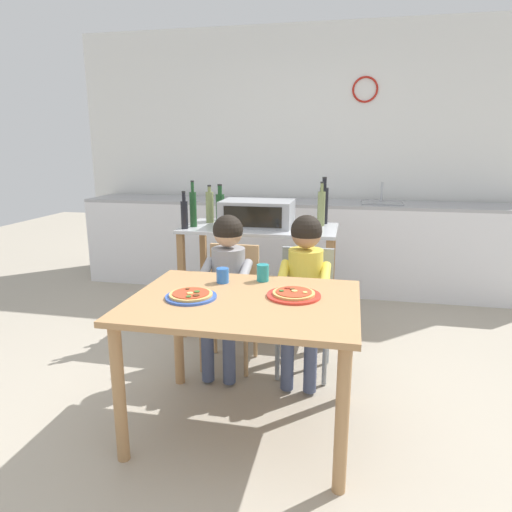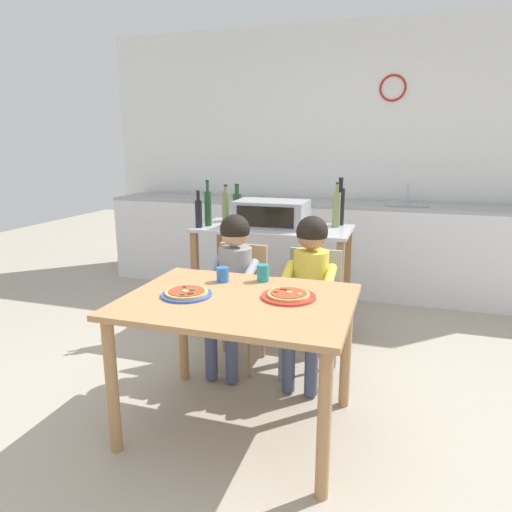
{
  "view_description": "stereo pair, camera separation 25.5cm",
  "coord_description": "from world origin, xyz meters",
  "px_view_note": "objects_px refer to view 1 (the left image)",
  "views": [
    {
      "loc": [
        0.51,
        -2.13,
        1.49
      ],
      "look_at": [
        0.0,
        0.3,
        0.88
      ],
      "focal_mm": 32.06,
      "sensor_mm": 36.0,
      "label": 1
    },
    {
      "loc": [
        0.76,
        -2.06,
        1.49
      ],
      "look_at": [
        0.0,
        0.3,
        0.88
      ],
      "focal_mm": 32.06,
      "sensor_mm": 36.0,
      "label": 2
    }
  ],
  "objects_px": {
    "dining_table": "(244,318)",
    "child_in_yellow_shirt": "(304,277)",
    "drinking_cup_blue": "(223,275)",
    "bottle_dark_olive_oil": "(184,213)",
    "drinking_cup_teal": "(263,273)",
    "bottle_brown_beer": "(210,207)",
    "bottle_slim_sauce": "(321,208)",
    "bottle_squat_spirits": "(324,204)",
    "bottle_tall_green_wine": "(220,206)",
    "bottle_clear_vinegar": "(193,208)",
    "child_in_grey_shirt": "(226,274)",
    "toaster_oven": "(257,213)",
    "pizza_plate_blue_rimmed": "(191,296)",
    "pizza_plate_red_rimmed": "(294,294)",
    "dining_chair_right": "(305,301)",
    "kitchen_island_cart": "(260,261)",
    "dining_chair_left": "(231,296)"
  },
  "relations": [
    {
      "from": "bottle_slim_sauce",
      "to": "dining_table",
      "type": "xyz_separation_m",
      "value": [
        -0.28,
        -1.47,
        -0.38
      ]
    },
    {
      "from": "bottle_slim_sauce",
      "to": "child_in_grey_shirt",
      "type": "distance_m",
      "value": 1.06
    },
    {
      "from": "bottle_brown_beer",
      "to": "pizza_plate_red_rimmed",
      "type": "xyz_separation_m",
      "value": [
        0.87,
        -1.36,
        -0.25
      ]
    },
    {
      "from": "dining_table",
      "to": "child_in_yellow_shirt",
      "type": "xyz_separation_m",
      "value": [
        0.24,
        0.62,
        0.06
      ]
    },
    {
      "from": "drinking_cup_teal",
      "to": "bottle_clear_vinegar",
      "type": "bearing_deg",
      "value": 128.81
    },
    {
      "from": "child_in_yellow_shirt",
      "to": "drinking_cup_teal",
      "type": "relative_size",
      "value": 10.87
    },
    {
      "from": "pizza_plate_blue_rimmed",
      "to": "toaster_oven",
      "type": "bearing_deg",
      "value": 87.73
    },
    {
      "from": "bottle_dark_olive_oil",
      "to": "drinking_cup_blue",
      "type": "height_order",
      "value": "bottle_dark_olive_oil"
    },
    {
      "from": "dining_table",
      "to": "toaster_oven",
      "type": "bearing_deg",
      "value": 98.83
    },
    {
      "from": "pizza_plate_blue_rimmed",
      "to": "pizza_plate_red_rimmed",
      "type": "xyz_separation_m",
      "value": [
        0.51,
        0.13,
        -0.0
      ]
    },
    {
      "from": "dining_table",
      "to": "child_in_yellow_shirt",
      "type": "bearing_deg",
      "value": 68.69
    },
    {
      "from": "kitchen_island_cart",
      "to": "bottle_dark_olive_oil",
      "type": "relative_size",
      "value": 4.18
    },
    {
      "from": "bottle_tall_green_wine",
      "to": "pizza_plate_red_rimmed",
      "type": "xyz_separation_m",
      "value": [
        0.82,
        -1.5,
        -0.24
      ]
    },
    {
      "from": "dining_table",
      "to": "child_in_yellow_shirt",
      "type": "height_order",
      "value": "child_in_yellow_shirt"
    },
    {
      "from": "kitchen_island_cart",
      "to": "bottle_slim_sauce",
      "type": "xyz_separation_m",
      "value": [
        0.46,
        0.14,
        0.42
      ]
    },
    {
      "from": "bottle_squat_spirits",
      "to": "bottle_tall_green_wine",
      "type": "relative_size",
      "value": 1.24
    },
    {
      "from": "bottle_tall_green_wine",
      "to": "child_in_yellow_shirt",
      "type": "height_order",
      "value": "bottle_tall_green_wine"
    },
    {
      "from": "bottle_slim_sauce",
      "to": "drinking_cup_teal",
      "type": "bearing_deg",
      "value": -101.89
    },
    {
      "from": "drinking_cup_teal",
      "to": "child_in_grey_shirt",
      "type": "bearing_deg",
      "value": 135.18
    },
    {
      "from": "toaster_oven",
      "to": "kitchen_island_cart",
      "type": "bearing_deg",
      "value": -26.88
    },
    {
      "from": "bottle_tall_green_wine",
      "to": "dining_chair_left",
      "type": "distance_m",
      "value": 1.03
    },
    {
      "from": "bottle_tall_green_wine",
      "to": "kitchen_island_cart",
      "type": "bearing_deg",
      "value": -32.16
    },
    {
      "from": "bottle_tall_green_wine",
      "to": "drinking_cup_teal",
      "type": "relative_size",
      "value": 3.16
    },
    {
      "from": "bottle_brown_beer",
      "to": "dining_table",
      "type": "bearing_deg",
      "value": -66.51
    },
    {
      "from": "bottle_clear_vinegar",
      "to": "child_in_grey_shirt",
      "type": "xyz_separation_m",
      "value": [
        0.43,
        -0.61,
        -0.34
      ]
    },
    {
      "from": "toaster_oven",
      "to": "bottle_tall_green_wine",
      "type": "distance_m",
      "value": 0.44
    },
    {
      "from": "bottle_brown_beer",
      "to": "drinking_cup_blue",
      "type": "xyz_separation_m",
      "value": [
        0.45,
        -1.2,
        -0.22
      ]
    },
    {
      "from": "bottle_squat_spirits",
      "to": "drinking_cup_blue",
      "type": "height_order",
      "value": "bottle_squat_spirits"
    },
    {
      "from": "bottle_dark_olive_oil",
      "to": "pizza_plate_red_rimmed",
      "type": "xyz_separation_m",
      "value": [
        0.97,
        -1.05,
        -0.24
      ]
    },
    {
      "from": "bottle_clear_vinegar",
      "to": "child_in_grey_shirt",
      "type": "relative_size",
      "value": 0.35
    },
    {
      "from": "child_in_grey_shirt",
      "to": "bottle_brown_beer",
      "type": "bearing_deg",
      "value": 113.78
    },
    {
      "from": "bottle_brown_beer",
      "to": "drinking_cup_blue",
      "type": "bearing_deg",
      "value": -69.52
    },
    {
      "from": "child_in_yellow_shirt",
      "to": "dining_chair_right",
      "type": "bearing_deg",
      "value": 90.0
    },
    {
      "from": "bottle_tall_green_wine",
      "to": "dining_chair_right",
      "type": "bearing_deg",
      "value": -45.76
    },
    {
      "from": "bottle_slim_sauce",
      "to": "drinking_cup_teal",
      "type": "relative_size",
      "value": 3.6
    },
    {
      "from": "dining_table",
      "to": "pizza_plate_red_rimmed",
      "type": "bearing_deg",
      "value": 19.34
    },
    {
      "from": "pizza_plate_red_rimmed",
      "to": "bottle_tall_green_wine",
      "type": "bearing_deg",
      "value": 118.75
    },
    {
      "from": "child_in_grey_shirt",
      "to": "drinking_cup_teal",
      "type": "height_order",
      "value": "child_in_grey_shirt"
    },
    {
      "from": "dining_chair_left",
      "to": "child_in_grey_shirt",
      "type": "distance_m",
      "value": 0.23
    },
    {
      "from": "bottle_clear_vinegar",
      "to": "drinking_cup_blue",
      "type": "relative_size",
      "value": 4.31
    },
    {
      "from": "pizza_plate_blue_rimmed",
      "to": "drinking_cup_teal",
      "type": "height_order",
      "value": "drinking_cup_teal"
    },
    {
      "from": "bottle_dark_olive_oil",
      "to": "drinking_cup_teal",
      "type": "height_order",
      "value": "bottle_dark_olive_oil"
    },
    {
      "from": "bottle_slim_sauce",
      "to": "dining_chair_right",
      "type": "height_order",
      "value": "bottle_slim_sauce"
    },
    {
      "from": "child_in_grey_shirt",
      "to": "kitchen_island_cart",
      "type": "bearing_deg",
      "value": 83.84
    },
    {
      "from": "drinking_cup_blue",
      "to": "bottle_clear_vinegar",
      "type": "bearing_deg",
      "value": 117.6
    },
    {
      "from": "bottle_slim_sauce",
      "to": "drinking_cup_blue",
      "type": "height_order",
      "value": "bottle_slim_sauce"
    },
    {
      "from": "child_in_yellow_shirt",
      "to": "drinking_cup_blue",
      "type": "xyz_separation_m",
      "value": [
        -0.42,
        -0.38,
        0.09
      ]
    },
    {
      "from": "bottle_squat_spirits",
      "to": "toaster_oven",
      "type": "bearing_deg",
      "value": -154.86
    },
    {
      "from": "dining_chair_right",
      "to": "pizza_plate_red_rimmed",
      "type": "height_order",
      "value": "dining_chair_right"
    },
    {
      "from": "bottle_tall_green_wine",
      "to": "dining_chair_left",
      "type": "relative_size",
      "value": 0.37
    }
  ]
}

